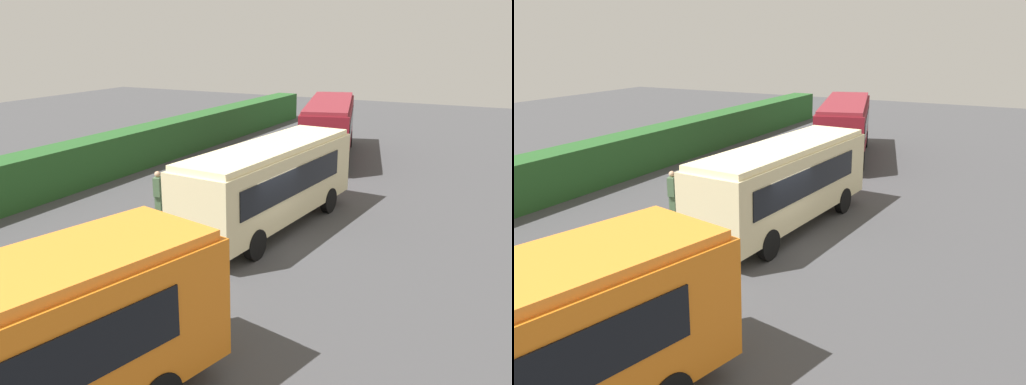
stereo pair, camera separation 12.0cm
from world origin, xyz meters
The scene contains 6 objects.
ground_plane centered at (0.00, 0.00, 0.00)m, with size 82.32×82.32×0.00m, color #424244.
bus_cream centered at (1.61, 0.62, 1.79)m, with size 9.18×3.04×3.10m.
bus_maroon centered at (13.82, 2.81, 1.85)m, with size 10.04×5.09×3.21m.
person_left centered at (0.79, 5.01, 0.96)m, with size 0.50×0.38×1.81m.
person_center centered at (4.10, 3.87, 0.91)m, with size 0.38×0.51×1.73m.
hedge_row centered at (0.00, 11.08, 1.01)m, with size 53.16×1.64×2.02m, color #265725.
Camera 2 is at (-15.39, -7.68, 6.91)m, focal length 38.37 mm.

